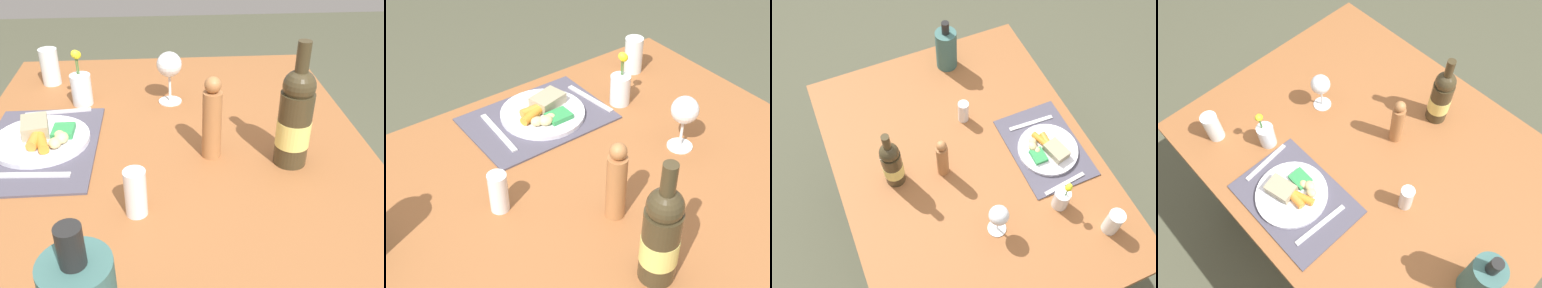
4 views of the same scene
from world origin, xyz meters
The scene contains 13 objects.
ground_plane centered at (0.00, 0.00, 0.00)m, with size 8.00×8.00×0.00m, color #4C4D3A.
dining_table centered at (0.00, 0.00, 0.67)m, with size 1.38×1.06×0.76m.
placemat centered at (-0.06, -0.33, 0.77)m, with size 0.42×0.29×0.01m, color #494655.
dinner_plate centered at (-0.08, -0.33, 0.78)m, with size 0.25×0.25×0.05m.
fork centered at (-0.25, -0.32, 0.77)m, with size 0.02×0.19×0.01m, color silver.
knife centered at (0.08, -0.34, 0.77)m, with size 0.02×0.20×0.01m, color silver.
wine_bottle centered at (0.05, 0.30, 0.88)m, with size 0.08×0.08×0.31m.
water_tumbler centered at (-0.48, -0.38, 0.82)m, with size 0.06×0.06×0.12m.
wine_glass centered at (-0.31, 0.01, 0.88)m, with size 0.08×0.08×0.16m.
salt_shaker centered at (0.22, -0.07, 0.82)m, with size 0.05×0.05×0.11m, color white.
cooler_bottle centered at (0.55, -0.13, 0.87)m, with size 0.10×0.10×0.26m.
flower_vase centered at (-0.31, -0.26, 0.82)m, with size 0.06×0.06×0.17m.
pepper_mill centered at (0.01, 0.11, 0.87)m, with size 0.05×0.05×0.22m.
Camera 4 is at (0.49, -0.60, 2.05)m, focal length 37.00 mm.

